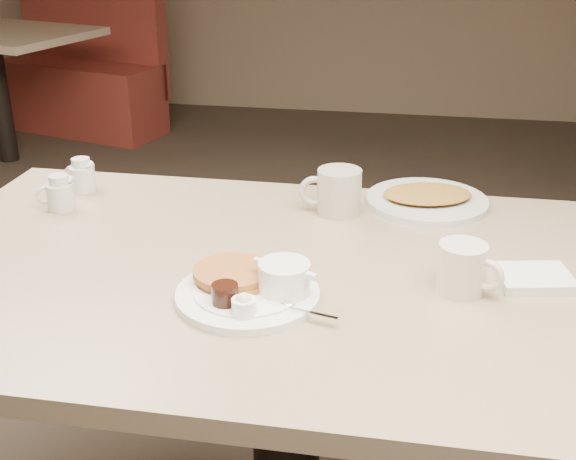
% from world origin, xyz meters
% --- Properties ---
extents(diner_table, '(1.50, 0.90, 0.75)m').
position_xyz_m(diner_table, '(0.00, 0.00, 0.58)').
color(diner_table, tan).
rests_on(diner_table, ground).
extents(main_plate, '(0.33, 0.32, 0.07)m').
position_xyz_m(main_plate, '(-0.04, -0.12, 0.77)').
color(main_plate, white).
rests_on(main_plate, diner_table).
extents(coffee_mug_near, '(0.13, 0.11, 0.09)m').
position_xyz_m(coffee_mug_near, '(0.32, -0.03, 0.80)').
color(coffee_mug_near, silver).
rests_on(coffee_mug_near, diner_table).
extents(napkin, '(0.15, 0.13, 0.02)m').
position_xyz_m(napkin, '(0.45, 0.02, 0.76)').
color(napkin, white).
rests_on(napkin, diner_table).
extents(coffee_mug_far, '(0.14, 0.11, 0.10)m').
position_xyz_m(coffee_mug_far, '(0.06, 0.29, 0.80)').
color(coffee_mug_far, '#B8AE9F').
rests_on(coffee_mug_far, diner_table).
extents(creamer_left, '(0.09, 0.06, 0.08)m').
position_xyz_m(creamer_left, '(-0.55, 0.20, 0.79)').
color(creamer_left, silver).
rests_on(creamer_left, diner_table).
extents(creamer_right, '(0.09, 0.07, 0.08)m').
position_xyz_m(creamer_right, '(-0.55, 0.32, 0.79)').
color(creamer_right, silver).
rests_on(creamer_right, diner_table).
extents(hash_plate, '(0.34, 0.34, 0.04)m').
position_xyz_m(hash_plate, '(0.26, 0.37, 0.76)').
color(hash_plate, beige).
rests_on(hash_plate, diner_table).
extents(booth_back_left, '(1.38, 1.51, 1.12)m').
position_xyz_m(booth_back_left, '(-1.94, 3.18, 0.41)').
color(booth_back_left, maroon).
rests_on(booth_back_left, ground).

